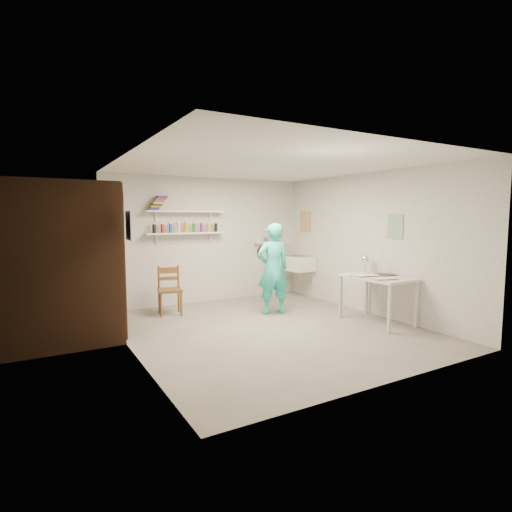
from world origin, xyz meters
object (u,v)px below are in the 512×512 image
wooden_chair (170,290)px  desk_lamp (366,259)px  work_table (377,299)px  belfast_sink (298,263)px  wall_clock (265,253)px  man (273,269)px

wooden_chair → desk_lamp: desk_lamp is taller
wooden_chair → work_table: size_ratio=0.76×
belfast_sink → work_table: bearing=-92.8°
desk_lamp → work_table: bearing=-112.4°
belfast_sink → wooden_chair: (-2.76, -0.14, -0.28)m
work_table → desk_lamp: 0.76m
belfast_sink → wall_clock: wall_clock is taller
man → wooden_chair: size_ratio=1.85×
wall_clock → work_table: (1.14, -1.52, -0.67)m
man → desk_lamp: bearing=155.8°
work_table → wooden_chair: bearing=141.6°
belfast_sink → man: man is taller
belfast_sink → desk_lamp: desk_lamp is taller
work_table → belfast_sink: bearing=87.2°
man → work_table: size_ratio=1.41×
belfast_sink → wall_clock: (-1.25, -0.73, 0.33)m
wooden_chair → desk_lamp: size_ratio=6.08×
belfast_sink → man: 1.54m
belfast_sink → desk_lamp: 1.82m
belfast_sink → wooden_chair: 2.78m
wooden_chair → belfast_sink: bearing=14.2°
wall_clock → work_table: size_ratio=0.25×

